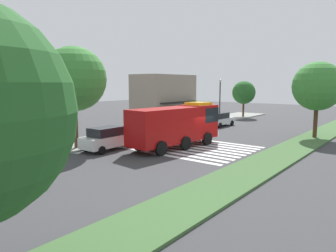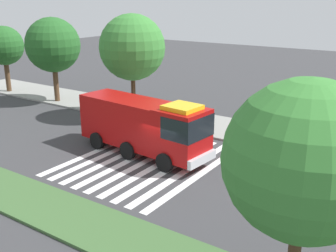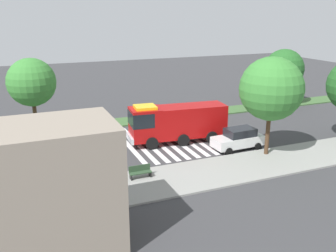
{
  "view_description": "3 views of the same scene",
  "coord_description": "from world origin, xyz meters",
  "px_view_note": "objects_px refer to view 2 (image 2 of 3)",
  "views": [
    {
      "loc": [
        -22.7,
        -14.72,
        5.27
      ],
      "look_at": [
        -1.73,
        1.93,
        1.66
      ],
      "focal_mm": 33.64,
      "sensor_mm": 36.0,
      "label": 1
    },
    {
      "loc": [
        12.35,
        -17.91,
        9.36
      ],
      "look_at": [
        -1.11,
        1.89,
        1.73
      ],
      "focal_mm": 43.5,
      "sensor_mm": 36.0,
      "label": 2
    },
    {
      "loc": [
        10.93,
        30.24,
        11.45
      ],
      "look_at": [
        -1.52,
        0.12,
        1.42
      ],
      "focal_mm": 39.58,
      "sensor_mm": 36.0,
      "label": 3
    }
  ],
  "objects_px": {
    "fire_truck": "(147,125)",
    "bench_near_shelter": "(318,144)",
    "parked_car_west": "(129,115)",
    "sidewalk_tree_far_west": "(4,46)",
    "sidewalk_tree_center": "(132,47)",
    "bench_west_of_shelter": "(269,134)",
    "sidewalk_tree_west": "(53,45)",
    "median_tree_west": "(304,161)"
  },
  "relations": [
    {
      "from": "parked_car_west",
      "to": "bench_west_of_shelter",
      "type": "height_order",
      "value": "parked_car_west"
    },
    {
      "from": "fire_truck",
      "to": "parked_car_west",
      "type": "height_order",
      "value": "fire_truck"
    },
    {
      "from": "fire_truck",
      "to": "median_tree_west",
      "type": "bearing_deg",
      "value": -29.2
    },
    {
      "from": "fire_truck",
      "to": "sidewalk_tree_west",
      "type": "xyz_separation_m",
      "value": [
        -14.89,
        5.94,
        3.26
      ]
    },
    {
      "from": "sidewalk_tree_far_west",
      "to": "sidewalk_tree_west",
      "type": "xyz_separation_m",
      "value": [
        7.25,
        -0.0,
        0.54
      ]
    },
    {
      "from": "sidewalk_tree_far_west",
      "to": "median_tree_west",
      "type": "bearing_deg",
      "value": -22.38
    },
    {
      "from": "sidewalk_tree_west",
      "to": "fire_truck",
      "type": "bearing_deg",
      "value": -21.74
    },
    {
      "from": "bench_near_shelter",
      "to": "median_tree_west",
      "type": "height_order",
      "value": "median_tree_west"
    },
    {
      "from": "sidewalk_tree_west",
      "to": "median_tree_west",
      "type": "bearing_deg",
      "value": -27.69
    },
    {
      "from": "sidewalk_tree_center",
      "to": "sidewalk_tree_far_west",
      "type": "bearing_deg",
      "value": 180.0
    },
    {
      "from": "bench_west_of_shelter",
      "to": "fire_truck",
      "type": "bearing_deg",
      "value": -130.33
    },
    {
      "from": "parked_car_west",
      "to": "sidewalk_tree_far_west",
      "type": "bearing_deg",
      "value": 170.62
    },
    {
      "from": "bench_near_shelter",
      "to": "bench_west_of_shelter",
      "type": "xyz_separation_m",
      "value": [
        -3.16,
        0.0,
        0.0
      ]
    },
    {
      "from": "sidewalk_tree_far_west",
      "to": "sidewalk_tree_center",
      "type": "xyz_separation_m",
      "value": [
        16.34,
        -0.0,
        0.93
      ]
    },
    {
      "from": "parked_car_west",
      "to": "bench_near_shelter",
      "type": "bearing_deg",
      "value": 9.14
    },
    {
      "from": "fire_truck",
      "to": "bench_west_of_shelter",
      "type": "bearing_deg",
      "value": 54.98
    },
    {
      "from": "bench_near_shelter",
      "to": "sidewalk_tree_center",
      "type": "distance_m",
      "value": 15.22
    },
    {
      "from": "sidewalk_tree_far_west",
      "to": "sidewalk_tree_west",
      "type": "height_order",
      "value": "sidewalk_tree_west"
    },
    {
      "from": "bench_west_of_shelter",
      "to": "sidewalk_tree_far_west",
      "type": "bearing_deg",
      "value": -179.12
    },
    {
      "from": "fire_truck",
      "to": "sidewalk_tree_far_west",
      "type": "distance_m",
      "value": 23.08
    },
    {
      "from": "bench_west_of_shelter",
      "to": "sidewalk_tree_west",
      "type": "bearing_deg",
      "value": -178.8
    },
    {
      "from": "median_tree_west",
      "to": "bench_west_of_shelter",
      "type": "bearing_deg",
      "value": 113.16
    },
    {
      "from": "bench_west_of_shelter",
      "to": "bench_near_shelter",
      "type": "bearing_deg",
      "value": 0.0
    },
    {
      "from": "sidewalk_tree_far_west",
      "to": "sidewalk_tree_west",
      "type": "distance_m",
      "value": 7.27
    },
    {
      "from": "sidewalk_tree_far_west",
      "to": "sidewalk_tree_center",
      "type": "bearing_deg",
      "value": -0.0
    },
    {
      "from": "bench_west_of_shelter",
      "to": "sidewalk_tree_west",
      "type": "xyz_separation_m",
      "value": [
        -20.29,
        -0.43,
        4.65
      ]
    },
    {
      "from": "sidewalk_tree_west",
      "to": "median_tree_west",
      "type": "height_order",
      "value": "sidewalk_tree_west"
    },
    {
      "from": "parked_car_west",
      "to": "sidewalk_tree_center",
      "type": "xyz_separation_m",
      "value": [
        -1.35,
        2.2,
        4.69
      ]
    },
    {
      "from": "bench_west_of_shelter",
      "to": "median_tree_west",
      "type": "relative_size",
      "value": 0.22
    },
    {
      "from": "fire_truck",
      "to": "bench_near_shelter",
      "type": "height_order",
      "value": "fire_truck"
    },
    {
      "from": "fire_truck",
      "to": "sidewalk_tree_far_west",
      "type": "xyz_separation_m",
      "value": [
        -22.13,
        5.94,
        2.72
      ]
    },
    {
      "from": "parked_car_west",
      "to": "sidewalk_tree_far_west",
      "type": "relative_size",
      "value": 0.7
    },
    {
      "from": "fire_truck",
      "to": "sidewalk_tree_center",
      "type": "height_order",
      "value": "sidewalk_tree_center"
    },
    {
      "from": "sidewalk_tree_far_west",
      "to": "median_tree_west",
      "type": "distance_m",
      "value": 36.39
    },
    {
      "from": "bench_near_shelter",
      "to": "sidewalk_tree_center",
      "type": "bearing_deg",
      "value": -178.3
    },
    {
      "from": "bench_west_of_shelter",
      "to": "sidewalk_tree_west",
      "type": "height_order",
      "value": "sidewalk_tree_west"
    },
    {
      "from": "sidewalk_tree_west",
      "to": "sidewalk_tree_far_west",
      "type": "bearing_deg",
      "value": 180.0
    },
    {
      "from": "bench_west_of_shelter",
      "to": "median_tree_west",
      "type": "bearing_deg",
      "value": -66.84
    },
    {
      "from": "sidewalk_tree_far_west",
      "to": "median_tree_west",
      "type": "relative_size",
      "value": 0.9
    },
    {
      "from": "parked_car_west",
      "to": "bench_west_of_shelter",
      "type": "distance_m",
      "value": 10.2
    },
    {
      "from": "bench_west_of_shelter",
      "to": "sidewalk_tree_center",
      "type": "relative_size",
      "value": 0.2
    },
    {
      "from": "parked_car_west",
      "to": "sidewalk_tree_west",
      "type": "bearing_deg",
      "value": 165.81
    }
  ]
}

